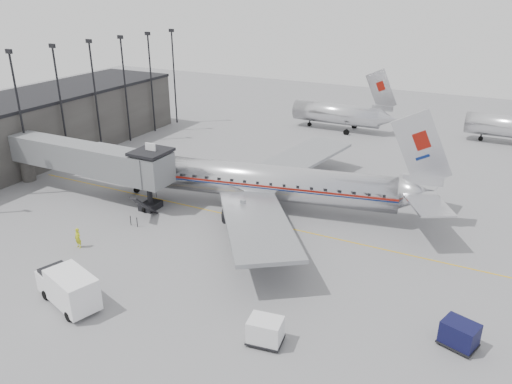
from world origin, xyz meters
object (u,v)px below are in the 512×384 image
service_van (68,286)px  baggage_cart_white (265,331)px  airliner (260,181)px  baggage_cart_navy (459,334)px  ramp_worker (78,238)px

service_van → baggage_cart_white: size_ratio=2.48×
airliner → baggage_cart_navy: size_ratio=13.50×
airliner → service_van: 22.30m
service_van → baggage_cart_navy: 27.27m
service_van → ramp_worker: size_ratio=3.35×
service_van → baggage_cart_white: (14.77, 2.59, -0.49)m
service_van → ramp_worker: 8.75m
baggage_cart_white → ramp_worker: (-20.50, 4.00, -0.02)m
baggage_cart_white → ramp_worker: size_ratio=1.35×
service_van → ramp_worker: (-5.73, 6.59, -0.51)m
baggage_cart_navy → baggage_cart_white: bearing=-136.5°
baggage_cart_navy → ramp_worker: size_ratio=1.45×
baggage_cart_white → airliner: bearing=109.4°
ramp_worker → baggage_cart_white: bearing=-6.4°
baggage_cart_white → ramp_worker: bearing=160.8°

